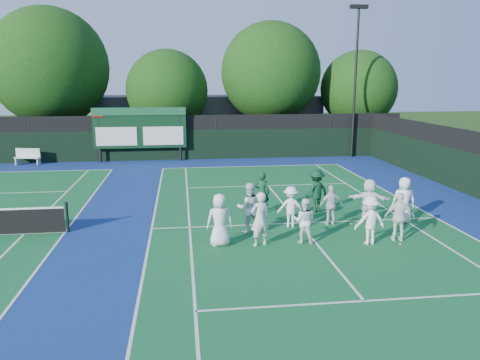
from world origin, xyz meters
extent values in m
plane|color=#1E3A0F|center=(0.00, 0.00, 0.00)|extent=(120.00, 120.00, 0.00)
cube|color=navy|center=(-6.00, 1.00, 0.00)|extent=(34.00, 32.00, 0.01)
cube|color=#125B2A|center=(0.00, 1.00, 0.01)|extent=(10.97, 23.77, 0.00)
cube|color=silver|center=(0.00, 12.88, 0.01)|extent=(10.97, 0.08, 0.00)
cube|color=silver|center=(-5.49, 1.00, 0.01)|extent=(0.08, 23.77, 0.00)
cube|color=silver|center=(5.49, 1.00, 0.01)|extent=(0.08, 23.77, 0.00)
cube|color=silver|center=(-4.12, 1.00, 0.01)|extent=(0.08, 23.77, 0.00)
cube|color=silver|center=(4.12, 1.00, 0.01)|extent=(0.08, 23.77, 0.00)
cube|color=silver|center=(0.00, -5.40, 0.01)|extent=(8.23, 0.08, 0.00)
cube|color=silver|center=(0.00, 7.40, 0.01)|extent=(8.23, 0.08, 0.00)
cube|color=silver|center=(0.00, 1.00, 0.01)|extent=(0.08, 12.80, 0.00)
cube|color=silver|center=(-14.00, 12.88, 0.01)|extent=(10.97, 0.08, 0.00)
cube|color=silver|center=(-8.52, 1.00, 0.01)|extent=(0.08, 23.77, 0.00)
cube|color=silver|center=(-9.88, 1.00, 0.01)|extent=(0.08, 23.77, 0.00)
cube|color=black|center=(-6.00, 16.00, 1.00)|extent=(34.00, 0.08, 2.00)
cube|color=black|center=(-6.00, 16.00, 2.50)|extent=(34.00, 0.05, 1.00)
cylinder|color=black|center=(-9.60, 15.60, 1.75)|extent=(0.16, 0.16, 3.50)
cylinder|color=black|center=(-4.40, 15.60, 1.75)|extent=(0.16, 0.16, 3.50)
cube|color=black|center=(-7.00, 15.60, 2.20)|extent=(6.00, 0.15, 2.60)
cube|color=#164E2C|center=(-7.00, 15.50, 3.30)|extent=(6.00, 0.05, 0.50)
cube|color=silver|center=(-8.50, 15.50, 1.70)|extent=(2.60, 0.04, 1.20)
cube|color=silver|center=(-5.50, 15.50, 1.70)|extent=(2.60, 0.04, 1.20)
cube|color=maroon|center=(-9.60, 15.50, 3.20)|extent=(0.70, 0.04, 0.50)
cube|color=#545559|center=(-2.00, 24.00, 2.00)|extent=(18.00, 6.00, 4.00)
cylinder|color=black|center=(7.50, 15.70, 5.00)|extent=(0.16, 0.16, 10.00)
cube|color=black|center=(7.50, 15.70, 10.00)|extent=(1.20, 0.30, 0.25)
cylinder|color=black|center=(-8.40, 1.00, 0.55)|extent=(0.10, 0.10, 1.10)
cube|color=silver|center=(-14.06, 15.30, 0.46)|extent=(1.68, 0.82, 0.07)
cube|color=silver|center=(-14.06, 15.46, 0.76)|extent=(1.60, 0.46, 0.54)
cube|color=silver|center=(-14.71, 15.30, 0.22)|extent=(0.16, 0.38, 0.43)
cube|color=silver|center=(-13.41, 15.30, 0.22)|extent=(0.16, 0.38, 0.43)
cylinder|color=black|center=(-13.35, 19.50, 1.54)|extent=(0.44, 0.44, 3.09)
sphere|color=#10350C|center=(-13.35, 19.50, 6.17)|extent=(8.20, 8.20, 8.20)
sphere|color=#10350C|center=(-12.75, 19.80, 5.34)|extent=(5.74, 5.74, 5.74)
cylinder|color=black|center=(-5.26, 19.50, 1.15)|extent=(0.44, 0.44, 2.31)
sphere|color=#10350C|center=(-5.26, 19.50, 4.53)|extent=(5.92, 5.92, 5.92)
sphere|color=#10350C|center=(-4.66, 19.80, 3.94)|extent=(4.14, 4.14, 4.14)
cylinder|color=black|center=(2.38, 19.50, 1.54)|extent=(0.44, 0.44, 3.07)
sphere|color=#10350C|center=(2.38, 19.50, 5.84)|extent=(7.36, 7.36, 7.36)
sphere|color=#10350C|center=(2.98, 19.80, 5.10)|extent=(5.15, 5.15, 5.15)
cylinder|color=black|center=(9.24, 19.50, 1.22)|extent=(0.44, 0.44, 2.45)
sphere|color=#10350C|center=(9.24, 19.50, 4.62)|extent=(5.80, 5.80, 5.80)
sphere|color=#10350C|center=(9.84, 19.80, 4.04)|extent=(4.06, 4.06, 4.06)
sphere|color=gold|center=(-1.05, -0.31, 0.03)|extent=(0.07, 0.07, 0.07)
sphere|color=gold|center=(1.87, 0.60, 0.03)|extent=(0.07, 0.07, 0.07)
sphere|color=gold|center=(2.69, -1.74, 0.03)|extent=(0.07, 0.07, 0.07)
sphere|color=gold|center=(0.43, 3.17, 0.03)|extent=(0.07, 0.07, 0.07)
imported|color=white|center=(-3.17, -1.03, 0.87)|extent=(0.86, 0.58, 1.74)
imported|color=silver|center=(-1.88, -1.18, 0.90)|extent=(0.76, 0.62, 1.80)
imported|color=white|center=(-0.38, -1.08, 0.76)|extent=(0.90, 0.82, 1.52)
imported|color=white|center=(1.72, -1.47, 0.80)|extent=(1.09, 0.69, 1.60)
imported|color=white|center=(2.80, -1.32, 0.83)|extent=(1.04, 0.61, 1.66)
imported|color=silver|center=(-2.03, 0.25, 0.89)|extent=(0.89, 0.70, 1.79)
imported|color=white|center=(-0.43, 0.63, 0.76)|extent=(1.06, 0.72, 1.52)
imported|color=silver|center=(1.12, 0.71, 0.75)|extent=(0.90, 0.42, 1.50)
imported|color=white|center=(2.64, 0.85, 0.84)|extent=(1.63, 1.04, 1.68)
imported|color=white|center=(3.92, 0.65, 0.87)|extent=(0.94, 0.71, 1.74)
imported|color=#103C21|center=(-1.16, 2.60, 0.85)|extent=(0.71, 0.58, 1.69)
imported|color=#0E341E|center=(1.02, 2.38, 0.89)|extent=(1.31, 1.02, 1.78)
camera|label=1|loc=(-4.33, -15.47, 5.30)|focal=35.00mm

